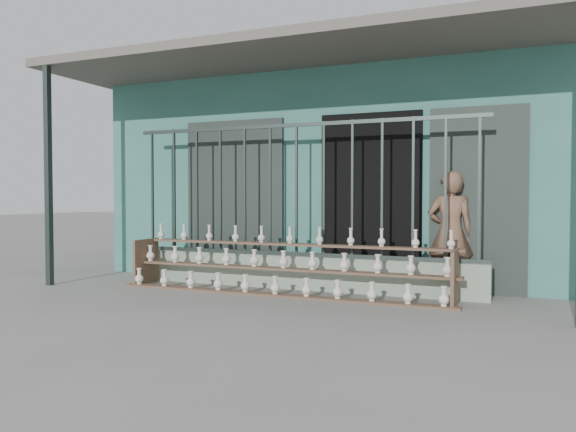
% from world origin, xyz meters
% --- Properties ---
extents(ground, '(60.00, 60.00, 0.00)m').
position_xyz_m(ground, '(0.00, 0.00, 0.00)').
color(ground, slate).
extents(workshop_building, '(7.40, 6.60, 3.21)m').
position_xyz_m(workshop_building, '(0.00, 4.23, 1.62)').
color(workshop_building, '#346E63').
rests_on(workshop_building, ground).
extents(parapet_wall, '(5.00, 0.20, 0.45)m').
position_xyz_m(parapet_wall, '(0.00, 1.30, 0.23)').
color(parapet_wall, gray).
rests_on(parapet_wall, ground).
extents(security_fence, '(5.00, 0.04, 1.80)m').
position_xyz_m(security_fence, '(-0.00, 1.30, 1.35)').
color(security_fence, '#283330').
rests_on(security_fence, parapet_wall).
extents(shelf_rack, '(4.50, 0.68, 0.85)m').
position_xyz_m(shelf_rack, '(-0.03, 0.89, 0.36)').
color(shelf_rack, brown).
rests_on(shelf_rack, ground).
extents(elderly_woman, '(0.63, 0.47, 1.58)m').
position_xyz_m(elderly_woman, '(1.98, 1.68, 0.79)').
color(elderly_woman, brown).
rests_on(elderly_woman, ground).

